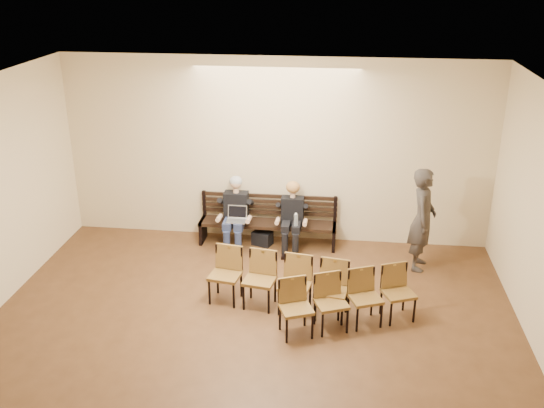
{
  "coord_description": "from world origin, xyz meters",
  "views": [
    {
      "loc": [
        1.23,
        -5.74,
        5.1
      ],
      "look_at": [
        0.04,
        4.05,
        1.07
      ],
      "focal_mm": 40.0,
      "sensor_mm": 36.0,
      "label": 1
    }
  ],
  "objects_px": {
    "chair_row_back": "(348,301)",
    "passerby": "(423,212)",
    "seated_man": "(235,213)",
    "water_bottle": "(296,226)",
    "bench": "(268,233)",
    "seated_woman": "(292,219)",
    "laptop": "(236,222)",
    "bag": "(262,238)",
    "chair_row_front": "(277,283)"
  },
  "relations": [
    {
      "from": "seated_woman",
      "to": "bag",
      "type": "relative_size",
      "value": 3.31
    },
    {
      "from": "laptop",
      "to": "water_bottle",
      "type": "bearing_deg",
      "value": 4.89
    },
    {
      "from": "laptop",
      "to": "passerby",
      "type": "height_order",
      "value": "passerby"
    },
    {
      "from": "seated_woman",
      "to": "passerby",
      "type": "xyz_separation_m",
      "value": [
        2.3,
        -0.48,
        0.46
      ]
    },
    {
      "from": "seated_woman",
      "to": "laptop",
      "type": "height_order",
      "value": "seated_woman"
    },
    {
      "from": "seated_man",
      "to": "chair_row_back",
      "type": "bearing_deg",
      "value": -49.71
    },
    {
      "from": "seated_woman",
      "to": "chair_row_front",
      "type": "bearing_deg",
      "value": -90.92
    },
    {
      "from": "water_bottle",
      "to": "bag",
      "type": "xyz_separation_m",
      "value": [
        -0.66,
        0.32,
        -0.44
      ]
    },
    {
      "from": "seated_woman",
      "to": "water_bottle",
      "type": "xyz_separation_m",
      "value": [
        0.09,
        -0.24,
        -0.02
      ]
    },
    {
      "from": "bench",
      "to": "bag",
      "type": "height_order",
      "value": "bench"
    },
    {
      "from": "water_bottle",
      "to": "passerby",
      "type": "relative_size",
      "value": 0.12
    },
    {
      "from": "seated_man",
      "to": "chair_row_back",
      "type": "xyz_separation_m",
      "value": [
        2.13,
        -2.51,
        -0.24
      ]
    },
    {
      "from": "chair_row_front",
      "to": "laptop",
      "type": "bearing_deg",
      "value": 126.08
    },
    {
      "from": "seated_man",
      "to": "bag",
      "type": "distance_m",
      "value": 0.73
    },
    {
      "from": "seated_man",
      "to": "water_bottle",
      "type": "distance_m",
      "value": 1.18
    },
    {
      "from": "bench",
      "to": "seated_woman",
      "type": "xyz_separation_m",
      "value": [
        0.47,
        -0.12,
        0.37
      ]
    },
    {
      "from": "laptop",
      "to": "passerby",
      "type": "bearing_deg",
      "value": 1.57
    },
    {
      "from": "seated_man",
      "to": "bag",
      "type": "bearing_deg",
      "value": 8.86
    },
    {
      "from": "bench",
      "to": "passerby",
      "type": "bearing_deg",
      "value": -12.23
    },
    {
      "from": "water_bottle",
      "to": "passerby",
      "type": "bearing_deg",
      "value": -6.19
    },
    {
      "from": "bag",
      "to": "passerby",
      "type": "relative_size",
      "value": 0.17
    },
    {
      "from": "laptop",
      "to": "water_bottle",
      "type": "xyz_separation_m",
      "value": [
        1.11,
        -0.02,
        -0.01
      ]
    },
    {
      "from": "water_bottle",
      "to": "chair_row_back",
      "type": "distance_m",
      "value": 2.47
    },
    {
      "from": "bag",
      "to": "chair_row_front",
      "type": "relative_size",
      "value": 0.17
    },
    {
      "from": "bag",
      "to": "chair_row_back",
      "type": "relative_size",
      "value": 0.17
    },
    {
      "from": "seated_woman",
      "to": "bag",
      "type": "distance_m",
      "value": 0.74
    },
    {
      "from": "bench",
      "to": "seated_woman",
      "type": "distance_m",
      "value": 0.61
    },
    {
      "from": "seated_woman",
      "to": "passerby",
      "type": "distance_m",
      "value": 2.39
    },
    {
      "from": "water_bottle",
      "to": "chair_row_front",
      "type": "distance_m",
      "value": 1.92
    },
    {
      "from": "seated_man",
      "to": "passerby",
      "type": "relative_size",
      "value": 0.63
    },
    {
      "from": "bench",
      "to": "seated_woman",
      "type": "height_order",
      "value": "seated_woman"
    },
    {
      "from": "seated_man",
      "to": "water_bottle",
      "type": "relative_size",
      "value": 5.42
    },
    {
      "from": "passerby",
      "to": "bench",
      "type": "bearing_deg",
      "value": 87.82
    },
    {
      "from": "bag",
      "to": "chair_row_back",
      "type": "bearing_deg",
      "value": -57.72
    },
    {
      "from": "laptop",
      "to": "bag",
      "type": "xyz_separation_m",
      "value": [
        0.44,
        0.29,
        -0.45
      ]
    },
    {
      "from": "seated_man",
      "to": "water_bottle",
      "type": "bearing_deg",
      "value": -11.78
    },
    {
      "from": "chair_row_front",
      "to": "seated_woman",
      "type": "bearing_deg",
      "value": 98.27
    },
    {
      "from": "bench",
      "to": "chair_row_back",
      "type": "height_order",
      "value": "chair_row_back"
    },
    {
      "from": "seated_man",
      "to": "chair_row_front",
      "type": "distance_m",
      "value": 2.39
    },
    {
      "from": "seated_woman",
      "to": "water_bottle",
      "type": "height_order",
      "value": "seated_woman"
    },
    {
      "from": "seated_man",
      "to": "seated_woman",
      "type": "xyz_separation_m",
      "value": [
        1.06,
        0.0,
        -0.07
      ]
    },
    {
      "from": "bag",
      "to": "laptop",
      "type": "bearing_deg",
      "value": -146.38
    },
    {
      "from": "bench",
      "to": "bag",
      "type": "bearing_deg",
      "value": -156.12
    },
    {
      "from": "laptop",
      "to": "water_bottle",
      "type": "height_order",
      "value": "laptop"
    },
    {
      "from": "chair_row_back",
      "to": "passerby",
      "type": "bearing_deg",
      "value": 36.3
    },
    {
      "from": "seated_woman",
      "to": "chair_row_front",
      "type": "xyz_separation_m",
      "value": [
        -0.03,
        -2.15,
        -0.15
      ]
    },
    {
      "from": "water_bottle",
      "to": "bag",
      "type": "bearing_deg",
      "value": 154.35
    },
    {
      "from": "passerby",
      "to": "chair_row_front",
      "type": "height_order",
      "value": "passerby"
    },
    {
      "from": "bag",
      "to": "seated_woman",
      "type": "bearing_deg",
      "value": -7.69
    },
    {
      "from": "seated_woman",
      "to": "chair_row_back",
      "type": "xyz_separation_m",
      "value": [
        1.06,
        -2.51,
        -0.17
      ]
    }
  ]
}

